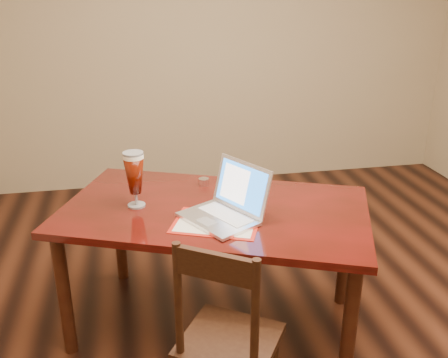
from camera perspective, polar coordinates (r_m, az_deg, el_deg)
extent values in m
plane|color=black|center=(2.84, 8.75, -18.52)|extent=(5.00, 5.00, 0.00)
cube|color=tan|center=(4.62, -0.93, 15.83)|extent=(4.50, 0.01, 2.70)
cube|color=#4B0B0A|center=(2.59, -1.09, -3.68)|extent=(1.78, 1.41, 0.04)
cylinder|color=#351A0D|center=(2.71, -17.79, -12.49)|extent=(0.07, 0.07, 0.69)
cylinder|color=#351A0D|center=(2.43, 14.11, -16.41)|extent=(0.07, 0.07, 0.69)
cylinder|color=#351A0D|center=(3.26, -11.87, -5.71)|extent=(0.07, 0.07, 0.69)
cylinder|color=#351A0D|center=(3.04, 13.66, -8.06)|extent=(0.07, 0.07, 0.69)
cube|color=#A91B0F|center=(2.42, -0.91, -5.07)|extent=(0.49, 0.43, 0.00)
cube|color=beige|center=(2.42, -0.91, -5.02)|extent=(0.44, 0.38, 0.00)
cube|color=silver|center=(2.43, -0.73, -4.58)|extent=(0.40, 0.44, 0.02)
cube|color=silver|center=(2.46, 0.16, -4.05)|extent=(0.25, 0.31, 0.00)
cube|color=#ADADB2|center=(2.39, -2.01, -4.87)|extent=(0.10, 0.11, 0.00)
cube|color=silver|center=(2.48, 2.02, -0.84)|extent=(0.24, 0.35, 0.24)
cube|color=blue|center=(2.47, 1.93, -0.85)|extent=(0.21, 0.30, 0.20)
cube|color=white|center=(2.50, 1.24, -0.56)|extent=(0.13, 0.18, 0.17)
cylinder|color=silver|center=(2.64, -9.96, -2.96)|extent=(0.09, 0.09, 0.01)
cylinder|color=silver|center=(2.62, -10.01, -2.21)|extent=(0.02, 0.02, 0.07)
cylinder|color=white|center=(2.54, -10.34, 2.57)|extent=(0.10, 0.10, 0.02)
cylinder|color=silver|center=(2.53, -10.37, 2.91)|extent=(0.10, 0.10, 0.01)
cylinder|color=silver|center=(2.86, -2.32, -0.32)|extent=(0.06, 0.06, 0.04)
cylinder|color=silver|center=(2.90, 0.85, 0.06)|extent=(0.06, 0.06, 0.04)
cube|color=black|center=(2.22, 0.65, -18.11)|extent=(0.53, 0.52, 0.04)
cylinder|color=black|center=(2.51, -1.60, -18.89)|extent=(0.04, 0.04, 0.38)
cylinder|color=black|center=(2.00, -5.24, -13.55)|extent=(0.03, 0.03, 0.50)
cylinder|color=black|center=(1.90, 3.57, -15.65)|extent=(0.03, 0.03, 0.50)
cube|color=black|center=(1.84, -1.01, -9.96)|extent=(0.28, 0.20, 0.11)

